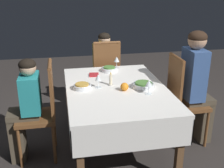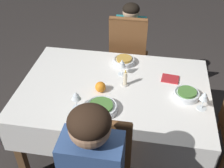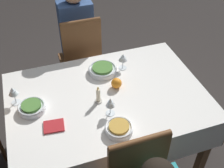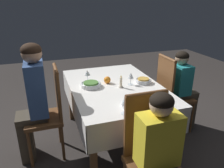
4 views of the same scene
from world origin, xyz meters
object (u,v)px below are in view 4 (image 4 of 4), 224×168
chair_north (50,110)px  orange_fruit (107,80)px  chair_south (171,92)px  wine_glass_north (87,73)px  bowl_west (132,104)px  person_adult_denim (33,97)px  person_child_teal (182,88)px  wine_glass_south (131,76)px  napkin_red_folded (145,98)px  person_child_yellow (161,160)px  dining_table (115,92)px  bowl_north (91,84)px  chair_west (150,152)px  wine_glass_west (125,102)px  bowl_south (143,81)px  candle_centerpiece (121,83)px

chair_north → orange_fruit: (0.12, -0.68, 0.22)m
chair_south → orange_fruit: bearing=81.6°
wine_glass_north → bowl_west: (-0.76, -0.24, -0.07)m
person_adult_denim → person_child_teal: size_ratio=1.19×
wine_glass_south → napkin_red_folded: size_ratio=0.99×
person_child_yellow → dining_table: bearing=87.3°
person_child_teal → bowl_west: bearing=118.9°
chair_north → wine_glass_north: 0.60m
person_adult_denim → bowl_north: 0.63m
person_adult_denim → wine_glass_north: size_ratio=9.00×
person_child_yellow → bowl_west: size_ratio=5.78×
chair_west → person_child_yellow: person_child_yellow is taller
chair_west → person_adult_denim: (0.94, 0.84, 0.17)m
wine_glass_south → wine_glass_west: 0.68m
bowl_west → wine_glass_west: (-0.10, 0.11, 0.08)m
chair_north → wine_glass_west: (-0.61, -0.61, 0.28)m
dining_table → bowl_south: bowl_south is taller
bowl_south → chair_south: bearing=-89.1°
chair_north → person_child_teal: (0.00, -1.65, 0.04)m
chair_west → person_child_teal: bearing=44.4°
dining_table → person_child_teal: person_child_teal is taller
bowl_north → candle_centerpiece: candle_centerpiece is taller
chair_north → person_child_yellow: 1.30m
chair_west → person_child_yellow: (-0.16, 0.00, 0.05)m
chair_north → candle_centerpiece: chair_north is taller
wine_glass_south → napkin_red_folded: bearing=179.3°
dining_table → person_adult_denim: (-0.03, 0.89, 0.08)m
bowl_south → chair_west: bearing=157.1°
dining_table → wine_glass_south: (-0.03, -0.18, 0.19)m
person_child_yellow → orange_fruit: (1.22, 0.01, 0.17)m
wine_glass_north → orange_fruit: (-0.13, -0.20, -0.06)m
chair_west → person_child_teal: size_ratio=0.95×
napkin_red_folded → person_child_teal: bearing=-61.6°
bowl_north → wine_glass_south: (-0.08, -0.45, 0.07)m
orange_fruit → person_child_teal: bearing=-97.0°
orange_fruit → wine_glass_south: bearing=-118.1°
wine_glass_west → candle_centerpiece: wine_glass_west is taller
dining_table → napkin_red_folded: size_ratio=10.05×
person_adult_denim → wine_glass_west: bearing=51.0°
bowl_west → candle_centerpiece: 0.47m
chair_north → orange_fruit: size_ratio=12.60×
chair_south → chair_west: same height
wine_glass_south → bowl_west: wine_glass_south is taller
person_adult_denim → wine_glass_west: 0.98m
chair_north → chair_west: same height
chair_south → bowl_north: 1.03m
person_adult_denim → napkin_red_folded: person_adult_denim is taller
wine_glass_south → bowl_west: (-0.50, 0.20, -0.07)m
person_child_teal → bowl_west: person_child_teal is taller
chair_west → orange_fruit: 1.08m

